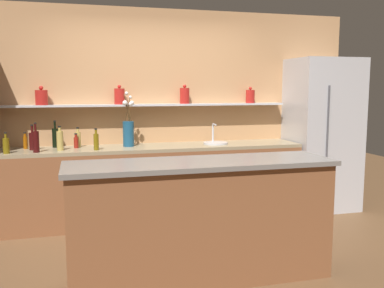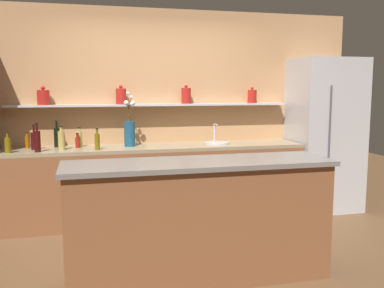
{
  "view_description": "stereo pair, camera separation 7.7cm",
  "coord_description": "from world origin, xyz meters",
  "px_view_note": "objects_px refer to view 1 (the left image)",
  "views": [
    {
      "loc": [
        -0.97,
        -3.83,
        1.62
      ],
      "look_at": [
        0.15,
        0.38,
        1.05
      ],
      "focal_mm": 40.0,
      "sensor_mm": 36.0,
      "label": 1
    },
    {
      "loc": [
        -0.9,
        -3.85,
        1.62
      ],
      "look_at": [
        0.15,
        0.38,
        1.05
      ],
      "focal_mm": 40.0,
      "sensor_mm": 36.0,
      "label": 2
    }
  ],
  "objects_px": {
    "bottle_spirit_1": "(60,140)",
    "bottle_sauce_2": "(25,142)",
    "bottle_wine_3": "(55,137)",
    "bottle_wine_6": "(36,141)",
    "refrigerator": "(322,135)",
    "bottle_wine_8": "(33,141)",
    "bottle_oil_0": "(96,141)",
    "bottle_oil_7": "(6,145)",
    "sink_fixture": "(215,142)",
    "bottle_spirit_4": "(78,139)",
    "flower_vase": "(128,130)",
    "bottle_sauce_5": "(76,142)"
  },
  "relations": [
    {
      "from": "sink_fixture",
      "to": "bottle_sauce_2",
      "type": "bearing_deg",
      "value": 176.56
    },
    {
      "from": "bottle_sauce_5",
      "to": "bottle_oil_7",
      "type": "relative_size",
      "value": 0.76
    },
    {
      "from": "bottle_spirit_1",
      "to": "bottle_wine_3",
      "type": "distance_m",
      "value": 0.28
    },
    {
      "from": "sink_fixture",
      "to": "bottle_spirit_4",
      "type": "relative_size",
      "value": 1.29
    },
    {
      "from": "sink_fixture",
      "to": "bottle_sauce_2",
      "type": "xyz_separation_m",
      "value": [
        -2.26,
        0.14,
        0.06
      ]
    },
    {
      "from": "refrigerator",
      "to": "bottle_wine_3",
      "type": "relative_size",
      "value": 6.29
    },
    {
      "from": "bottle_sauce_2",
      "to": "bottle_wine_3",
      "type": "height_order",
      "value": "bottle_wine_3"
    },
    {
      "from": "sink_fixture",
      "to": "bottle_wine_6",
      "type": "bearing_deg",
      "value": -174.84
    },
    {
      "from": "refrigerator",
      "to": "bottle_wine_8",
      "type": "bearing_deg",
      "value": 179.1
    },
    {
      "from": "bottle_oil_0",
      "to": "bottle_spirit_1",
      "type": "height_order",
      "value": "bottle_spirit_1"
    },
    {
      "from": "bottle_spirit_1",
      "to": "bottle_wine_6",
      "type": "xyz_separation_m",
      "value": [
        -0.25,
        -0.09,
        0.01
      ]
    },
    {
      "from": "bottle_spirit_4",
      "to": "bottle_wine_6",
      "type": "relative_size",
      "value": 0.73
    },
    {
      "from": "sink_fixture",
      "to": "bottle_oil_0",
      "type": "bearing_deg",
      "value": -173.18
    },
    {
      "from": "bottle_sauce_2",
      "to": "bottle_oil_7",
      "type": "relative_size",
      "value": 0.84
    },
    {
      "from": "flower_vase",
      "to": "bottle_wine_8",
      "type": "bearing_deg",
      "value": -178.56
    },
    {
      "from": "flower_vase",
      "to": "bottle_spirit_4",
      "type": "distance_m",
      "value": 0.6
    },
    {
      "from": "sink_fixture",
      "to": "bottle_wine_3",
      "type": "relative_size",
      "value": 0.96
    },
    {
      "from": "bottle_spirit_1",
      "to": "bottle_sauce_5",
      "type": "relative_size",
      "value": 1.58
    },
    {
      "from": "bottle_sauce_2",
      "to": "bottle_wine_6",
      "type": "distance_m",
      "value": 0.36
    },
    {
      "from": "bottle_spirit_1",
      "to": "bottle_wine_6",
      "type": "distance_m",
      "value": 0.26
    },
    {
      "from": "bottle_spirit_4",
      "to": "bottle_sauce_5",
      "type": "height_order",
      "value": "bottle_spirit_4"
    },
    {
      "from": "refrigerator",
      "to": "bottle_spirit_4",
      "type": "xyz_separation_m",
      "value": [
        -3.15,
        0.17,
        0.02
      ]
    },
    {
      "from": "refrigerator",
      "to": "bottle_oil_7",
      "type": "xyz_separation_m",
      "value": [
        -3.9,
        -0.15,
        0.01
      ]
    },
    {
      "from": "bottle_spirit_1",
      "to": "bottle_spirit_4",
      "type": "relative_size",
      "value": 1.16
    },
    {
      "from": "bottle_wine_3",
      "to": "bottle_oil_0",
      "type": "bearing_deg",
      "value": -37.46
    },
    {
      "from": "bottle_spirit_1",
      "to": "bottle_sauce_2",
      "type": "height_order",
      "value": "bottle_spirit_1"
    },
    {
      "from": "bottle_oil_0",
      "to": "bottle_wine_8",
      "type": "distance_m",
      "value": 0.72
    },
    {
      "from": "refrigerator",
      "to": "bottle_oil_0",
      "type": "xyz_separation_m",
      "value": [
        -2.96,
        -0.13,
        0.02
      ]
    },
    {
      "from": "sink_fixture",
      "to": "bottle_oil_7",
      "type": "bearing_deg",
      "value": -175.41
    },
    {
      "from": "bottle_oil_0",
      "to": "bottle_wine_6",
      "type": "height_order",
      "value": "bottle_wine_6"
    },
    {
      "from": "bottle_oil_0",
      "to": "bottle_wine_6",
      "type": "xyz_separation_m",
      "value": [
        -0.64,
        -0.01,
        0.02
      ]
    },
    {
      "from": "sink_fixture",
      "to": "bottle_sauce_5",
      "type": "height_order",
      "value": "sink_fixture"
    },
    {
      "from": "flower_vase",
      "to": "bottle_sauce_2",
      "type": "distance_m",
      "value": 1.19
    },
    {
      "from": "bottle_oil_7",
      "to": "bottle_sauce_2",
      "type": "bearing_deg",
      "value": 64.59
    },
    {
      "from": "bottle_oil_0",
      "to": "bottle_wine_3",
      "type": "height_order",
      "value": "bottle_wine_3"
    },
    {
      "from": "bottle_wine_3",
      "to": "bottle_wine_6",
      "type": "height_order",
      "value": "bottle_wine_6"
    },
    {
      "from": "flower_vase",
      "to": "bottle_wine_3",
      "type": "distance_m",
      "value": 0.86
    },
    {
      "from": "bottle_oil_0",
      "to": "bottle_spirit_4",
      "type": "height_order",
      "value": "bottle_oil_0"
    },
    {
      "from": "sink_fixture",
      "to": "bottle_oil_7",
      "type": "height_order",
      "value": "sink_fixture"
    },
    {
      "from": "bottle_spirit_1",
      "to": "bottle_spirit_4",
      "type": "height_order",
      "value": "bottle_spirit_1"
    },
    {
      "from": "bottle_sauce_5",
      "to": "bottle_oil_7",
      "type": "height_order",
      "value": "bottle_oil_7"
    },
    {
      "from": "bottle_wine_3",
      "to": "bottle_spirit_4",
      "type": "relative_size",
      "value": 1.34
    },
    {
      "from": "bottle_spirit_1",
      "to": "bottle_sauce_2",
      "type": "bearing_deg",
      "value": 149.24
    },
    {
      "from": "bottle_oil_0",
      "to": "refrigerator",
      "type": "bearing_deg",
      "value": 2.47
    },
    {
      "from": "bottle_wine_3",
      "to": "bottle_oil_7",
      "type": "distance_m",
      "value": 0.61
    },
    {
      "from": "refrigerator",
      "to": "bottle_spirit_4",
      "type": "bearing_deg",
      "value": 176.96
    },
    {
      "from": "refrigerator",
      "to": "sink_fixture",
      "type": "bearing_deg",
      "value": 178.12
    },
    {
      "from": "bottle_sauce_2",
      "to": "flower_vase",
      "type": "bearing_deg",
      "value": -4.84
    },
    {
      "from": "sink_fixture",
      "to": "bottle_sauce_2",
      "type": "distance_m",
      "value": 2.27
    },
    {
      "from": "bottle_wine_3",
      "to": "bottle_wine_8",
      "type": "height_order",
      "value": "bottle_wine_3"
    }
  ]
}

